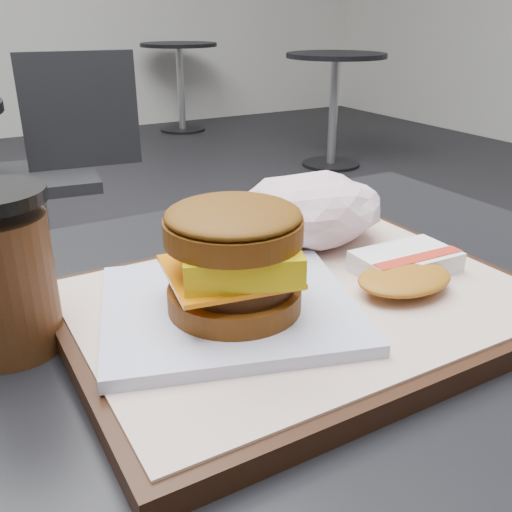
% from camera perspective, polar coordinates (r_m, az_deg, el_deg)
% --- Properties ---
extents(customer_table, '(0.80, 0.60, 0.77)m').
position_cam_1_polar(customer_table, '(0.60, 1.75, -21.36)').
color(customer_table, '#A5A5AA').
rests_on(customer_table, ground).
extents(serving_tray, '(0.38, 0.28, 0.02)m').
position_cam_1_polar(serving_tray, '(0.48, 4.69, -4.97)').
color(serving_tray, black).
rests_on(serving_tray, customer_table).
extents(breakfast_sandwich, '(0.23, 0.22, 0.09)m').
position_cam_1_polar(breakfast_sandwich, '(0.42, -2.32, -1.43)').
color(breakfast_sandwich, white).
rests_on(breakfast_sandwich, serving_tray).
extents(hash_brown, '(0.12, 0.09, 0.02)m').
position_cam_1_polar(hash_brown, '(0.51, 14.68, -1.23)').
color(hash_brown, white).
rests_on(hash_brown, serving_tray).
extents(crumpled_wrapper, '(0.15, 0.12, 0.07)m').
position_cam_1_polar(crumpled_wrapper, '(0.57, 5.52, 4.63)').
color(crumpled_wrapper, white).
rests_on(crumpled_wrapper, serving_tray).
extents(coffee_cup, '(0.08, 0.08, 0.12)m').
position_cam_1_polar(coffee_cup, '(0.45, -24.01, -1.98)').
color(coffee_cup, '#442310').
rests_on(coffee_cup, customer_table).
extents(neighbor_chair, '(0.63, 0.47, 0.88)m').
position_cam_1_polar(neighbor_chair, '(2.17, -19.77, 8.82)').
color(neighbor_chair, '#9E9DA2').
rests_on(neighbor_chair, ground).
extents(bg_table_near, '(0.66, 0.66, 0.75)m').
position_cam_1_polar(bg_table_near, '(4.01, 7.90, 16.80)').
color(bg_table_near, black).
rests_on(bg_table_near, ground).
extents(bg_table_far, '(0.66, 0.66, 0.75)m').
position_cam_1_polar(bg_table_far, '(5.28, -7.65, 18.35)').
color(bg_table_far, black).
rests_on(bg_table_far, ground).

